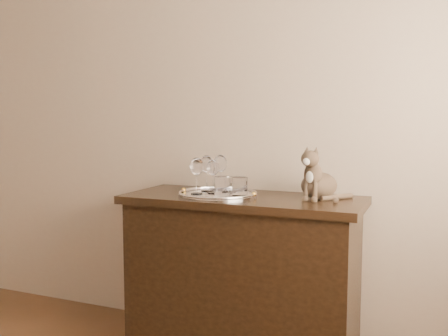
# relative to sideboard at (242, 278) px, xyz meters

# --- Properties ---
(wall_back) EXTENTS (4.00, 0.10, 2.70)m
(wall_back) POSITION_rel_sideboard_xyz_m (-0.60, 0.31, 0.93)
(wall_back) COLOR #C3A992
(wall_back) RESTS_ON ground
(sideboard) EXTENTS (1.20, 0.50, 0.85)m
(sideboard) POSITION_rel_sideboard_xyz_m (0.00, 0.00, 0.00)
(sideboard) COLOR black
(sideboard) RESTS_ON ground
(tray) EXTENTS (0.40, 0.40, 0.01)m
(tray) POSITION_rel_sideboard_xyz_m (-0.13, -0.02, 0.43)
(tray) COLOR silver
(tray) RESTS_ON sideboard
(wine_glass_a) EXTENTS (0.07, 0.07, 0.19)m
(wine_glass_a) POSITION_rel_sideboard_xyz_m (-0.22, 0.04, 0.53)
(wine_glass_a) COLOR white
(wine_glass_a) RESTS_ON tray
(wine_glass_b) EXTENTS (0.07, 0.07, 0.19)m
(wine_glass_b) POSITION_rel_sideboard_xyz_m (-0.16, 0.08, 0.53)
(wine_glass_b) COLOR silver
(wine_glass_b) RESTS_ON tray
(wine_glass_c) EXTENTS (0.07, 0.07, 0.19)m
(wine_glass_c) POSITION_rel_sideboard_xyz_m (-0.22, -0.07, 0.53)
(wine_glass_c) COLOR white
(wine_glass_c) RESTS_ON tray
(wine_glass_d) EXTENTS (0.07, 0.07, 0.17)m
(wine_glass_d) POSITION_rel_sideboard_xyz_m (-0.16, -0.01, 0.52)
(wine_glass_d) COLOR white
(wine_glass_d) RESTS_ON tray
(tumbler_a) EXTENTS (0.09, 0.09, 0.10)m
(tumbler_a) POSITION_rel_sideboard_xyz_m (-0.06, -0.11, 0.48)
(tumbler_a) COLOR white
(tumbler_a) RESTS_ON tray
(tumbler_c) EXTENTS (0.08, 0.08, 0.09)m
(tumbler_c) POSITION_rel_sideboard_xyz_m (-0.00, -0.04, 0.48)
(tumbler_c) COLOR silver
(tumbler_c) RESTS_ON tray
(cat) EXTENTS (0.31, 0.30, 0.26)m
(cat) POSITION_rel_sideboard_xyz_m (0.37, 0.07, 0.55)
(cat) COLOR #493A2C
(cat) RESTS_ON sideboard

